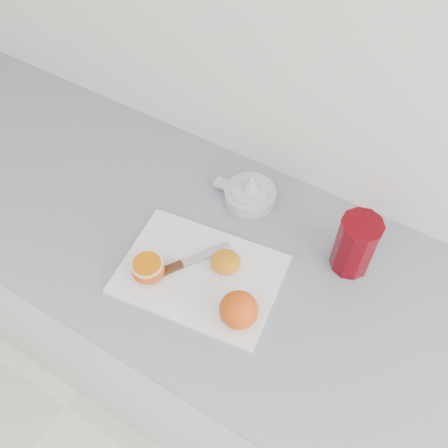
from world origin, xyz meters
name	(u,v)px	position (x,y,z in m)	size (l,w,h in m)	color
counter	(240,344)	(0.06, 1.70, 0.45)	(2.61, 0.64, 0.89)	silver
cutting_board	(200,274)	(-0.01, 1.62, 0.90)	(0.35, 0.25, 0.01)	white
whole_orange	(239,310)	(0.12, 1.57, 0.94)	(0.08, 0.08, 0.08)	orange
half_orange	(148,269)	(-0.10, 1.56, 0.92)	(0.07, 0.07, 0.05)	orange
squeezed_shell	(225,262)	(0.03, 1.67, 0.92)	(0.07, 0.07, 0.03)	#C97510
paring_knife	(171,268)	(-0.06, 1.60, 0.91)	(0.12, 0.18, 0.01)	#4B2714
citrus_juicer	(250,193)	(-0.02, 1.88, 0.91)	(0.16, 0.13, 0.09)	silver
red_tumbler	(355,246)	(0.27, 1.83, 0.96)	(0.09, 0.09, 0.15)	#5C0007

